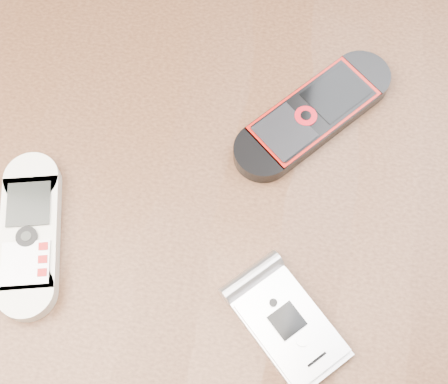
{
  "coord_description": "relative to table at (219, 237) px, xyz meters",
  "views": [
    {
      "loc": [
        0.04,
        -0.19,
        1.23
      ],
      "look_at": [
        0.01,
        0.0,
        0.76
      ],
      "focal_mm": 50.0,
      "sensor_mm": 36.0,
      "label": 1
    }
  ],
  "objects": [
    {
      "name": "nokia_black_red",
      "position": [
        0.07,
        0.08,
        0.11
      ],
      "size": [
        0.15,
        0.16,
        0.02
      ],
      "primitive_type": "cube",
      "rotation": [
        0.0,
        0.0,
        -0.73
      ],
      "color": "black",
      "rests_on": "table"
    },
    {
      "name": "nokia_white",
      "position": [
        -0.14,
        -0.06,
        0.11
      ],
      "size": [
        0.08,
        0.15,
        0.02
      ],
      "primitive_type": "cube",
      "rotation": [
        0.0,
        0.0,
        0.23
      ],
      "color": "silver",
      "rests_on": "table"
    },
    {
      "name": "table",
      "position": [
        0.0,
        0.0,
        0.0
      ],
      "size": [
        1.2,
        0.8,
        0.75
      ],
      "color": "black",
      "rests_on": "ground"
    },
    {
      "name": "motorola_razr",
      "position": [
        0.07,
        -0.1,
        0.11
      ],
      "size": [
        0.11,
        0.11,
        0.02
      ],
      "primitive_type": "cube",
      "rotation": [
        0.0,
        0.0,
        0.78
      ],
      "color": "silver",
      "rests_on": "table"
    },
    {
      "name": "ground",
      "position": [
        0.0,
        0.0,
        -0.64
      ],
      "size": [
        4.0,
        4.0,
        0.0
      ],
      "primitive_type": "plane",
      "color": "#472B19",
      "rests_on": "ground"
    }
  ]
}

